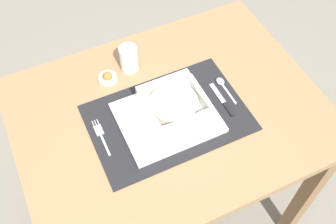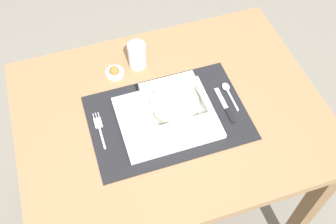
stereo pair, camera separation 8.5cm
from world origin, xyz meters
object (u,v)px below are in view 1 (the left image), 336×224
(spoon, at_px, (222,84))
(butter_knife, at_px, (223,102))
(dining_table, at_px, (170,131))
(fork, at_px, (101,134))
(condiment_saucer, at_px, (108,77))
(porridge_bowl, at_px, (174,105))
(drinking_glass, at_px, (129,59))

(spoon, relative_size, butter_knife, 0.82)
(dining_table, relative_size, fork, 7.08)
(dining_table, bearing_deg, condiment_saucer, 122.49)
(porridge_bowl, xyz_separation_m, fork, (-0.23, 0.02, -0.04))
(spoon, distance_m, condiment_saucer, 0.37)
(butter_knife, bearing_deg, porridge_bowl, 169.97)
(dining_table, xyz_separation_m, drinking_glass, (-0.04, 0.22, 0.15))
(porridge_bowl, relative_size, butter_knife, 1.25)
(condiment_saucer, bearing_deg, butter_knife, -39.74)
(spoon, xyz_separation_m, butter_knife, (-0.03, -0.06, -0.00))
(butter_knife, relative_size, drinking_glass, 1.54)
(dining_table, xyz_separation_m, porridge_bowl, (0.01, -0.01, 0.15))
(butter_knife, height_order, condiment_saucer, condiment_saucer)
(porridge_bowl, bearing_deg, butter_knife, -11.44)
(dining_table, bearing_deg, butter_knife, -14.31)
(butter_knife, xyz_separation_m, condiment_saucer, (-0.29, 0.24, 0.00))
(butter_knife, bearing_deg, condiment_saucer, 141.67)
(dining_table, distance_m, fork, 0.25)
(dining_table, xyz_separation_m, butter_knife, (0.16, -0.04, 0.12))
(porridge_bowl, relative_size, fork, 1.30)
(porridge_bowl, distance_m, fork, 0.23)
(drinking_glass, bearing_deg, fork, -130.17)
(porridge_bowl, xyz_separation_m, butter_knife, (0.16, -0.03, -0.03))
(porridge_bowl, height_order, condiment_saucer, porridge_bowl)
(condiment_saucer, bearing_deg, spoon, -29.25)
(dining_table, distance_m, drinking_glass, 0.27)
(fork, xyz_separation_m, condiment_saucer, (0.09, 0.19, 0.00))
(spoon, bearing_deg, condiment_saucer, 155.11)
(dining_table, height_order, spoon, spoon)
(fork, bearing_deg, condiment_saucer, 67.10)
(spoon, bearing_deg, dining_table, -169.82)
(condiment_saucer, bearing_deg, dining_table, -57.51)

